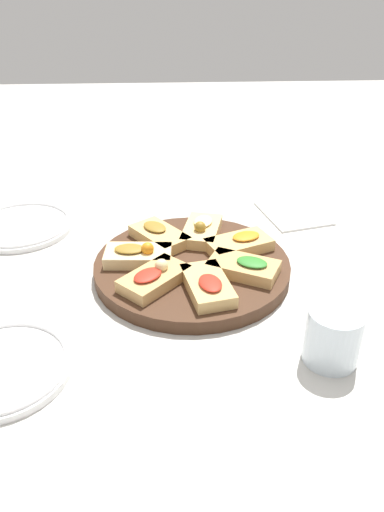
{
  "coord_description": "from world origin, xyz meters",
  "views": [
    {
      "loc": [
        -0.71,
        0.04,
        0.46
      ],
      "look_at": [
        0.0,
        0.0,
        0.03
      ],
      "focal_mm": 35.0,
      "sensor_mm": 36.0,
      "label": 1
    }
  ],
  "objects_px": {
    "water_glass": "(333,336)",
    "plate_right": "(21,225)",
    "serving_board": "(192,267)",
    "plate_left": "(2,367)",
    "napkin_stack": "(294,212)"
  },
  "relations": [
    {
      "from": "water_glass",
      "to": "plate_right",
      "type": "bearing_deg",
      "value": 51.57
    },
    {
      "from": "serving_board",
      "to": "plate_right",
      "type": "height_order",
      "value": "serving_board"
    },
    {
      "from": "plate_right",
      "to": "water_glass",
      "type": "height_order",
      "value": "water_glass"
    },
    {
      "from": "plate_left",
      "to": "plate_right",
      "type": "distance_m",
      "value": 0.41
    },
    {
      "from": "plate_left",
      "to": "serving_board",
      "type": "bearing_deg",
      "value": -49.08
    },
    {
      "from": "plate_left",
      "to": "plate_right",
      "type": "xyz_separation_m",
      "value": [
        0.4,
        0.07,
        -0.0
      ]
    },
    {
      "from": "plate_right",
      "to": "water_glass",
      "type": "relative_size",
      "value": 2.58
    },
    {
      "from": "plate_left",
      "to": "napkin_stack",
      "type": "relative_size",
      "value": 1.3
    },
    {
      "from": "serving_board",
      "to": "plate_left",
      "type": "relative_size",
      "value": 1.81
    },
    {
      "from": "plate_right",
      "to": "napkin_stack",
      "type": "relative_size",
      "value": 1.44
    },
    {
      "from": "serving_board",
      "to": "napkin_stack",
      "type": "bearing_deg",
      "value": -46.23
    },
    {
      "from": "napkin_stack",
      "to": "plate_left",
      "type": "bearing_deg",
      "value": 132.28
    },
    {
      "from": "napkin_stack",
      "to": "water_glass",
      "type": "bearing_deg",
      "value": 173.29
    },
    {
      "from": "plate_right",
      "to": "napkin_stack",
      "type": "height_order",
      "value": "plate_right"
    },
    {
      "from": "serving_board",
      "to": "water_glass",
      "type": "height_order",
      "value": "water_glass"
    }
  ]
}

